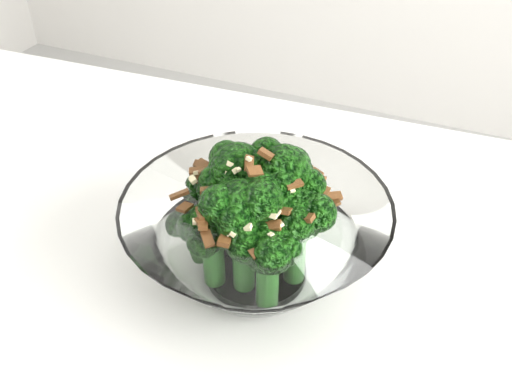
% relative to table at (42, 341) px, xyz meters
% --- Properties ---
extents(table, '(1.24, 0.86, 0.75)m').
position_rel_table_xyz_m(table, '(0.00, 0.00, 0.00)').
color(table, white).
rests_on(table, ground).
extents(broccoli_dish, '(0.22, 0.22, 0.13)m').
position_rel_table_xyz_m(broccoli_dish, '(0.17, 0.10, 0.12)').
color(broccoli_dish, white).
rests_on(broccoli_dish, table).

